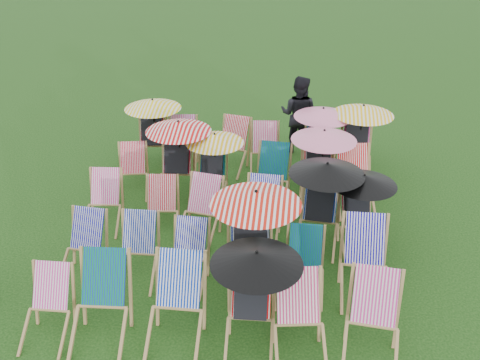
# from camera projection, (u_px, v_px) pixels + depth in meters

# --- Properties ---
(ground) EXTENTS (100.00, 100.00, 0.00)m
(ground) POSITION_uv_depth(u_px,v_px,m) (232.00, 238.00, 8.35)
(ground) COLOR black
(ground) RESTS_ON ground
(deckchair_0) EXTENTS (0.57, 0.78, 0.83)m
(deckchair_0) POSITION_uv_depth(u_px,v_px,m) (46.00, 308.00, 6.34)
(deckchair_0) COLOR #A4804C
(deckchair_0) RESTS_ON ground
(deckchair_1) EXTENTS (0.72, 0.96, 1.00)m
(deckchair_1) POSITION_uv_depth(u_px,v_px,m) (99.00, 305.00, 6.27)
(deckchair_1) COLOR #A4804C
(deckchair_1) RESTS_ON ground
(deckchair_2) EXTENTS (0.67, 0.94, 1.00)m
(deckchair_2) POSITION_uv_depth(u_px,v_px,m) (175.00, 306.00, 6.24)
(deckchair_2) COLOR #A4804C
(deckchair_2) RESTS_ON ground
(deckchair_3) EXTENTS (1.06, 1.11, 1.26)m
(deckchair_3) POSITION_uv_depth(u_px,v_px,m) (252.00, 299.00, 6.12)
(deckchair_3) COLOR #A4804C
(deckchair_3) RESTS_ON ground
(deckchair_4) EXTENTS (0.75, 0.95, 0.94)m
(deckchair_4) POSITION_uv_depth(u_px,v_px,m) (300.00, 323.00, 6.05)
(deckchair_4) COLOR #A4804C
(deckchair_4) RESTS_ON ground
(deckchair_5) EXTENTS (0.73, 0.95, 0.97)m
(deckchair_5) POSITION_uv_depth(u_px,v_px,m) (373.00, 324.00, 6.02)
(deckchair_5) COLOR #A4804C
(deckchair_5) RESTS_ON ground
(deckchair_6) EXTENTS (0.62, 0.83, 0.86)m
(deckchair_6) POSITION_uv_depth(u_px,v_px,m) (82.00, 248.00, 7.39)
(deckchair_6) COLOR #A4804C
(deckchair_6) RESTS_ON ground
(deckchair_7) EXTENTS (0.60, 0.82, 0.87)m
(deckchair_7) POSITION_uv_depth(u_px,v_px,m) (136.00, 251.00, 7.31)
(deckchair_7) COLOR #A4804C
(deckchair_7) RESTS_ON ground
(deckchair_8) EXTENTS (0.58, 0.79, 0.83)m
(deckchair_8) POSITION_uv_depth(u_px,v_px,m) (187.00, 257.00, 7.23)
(deckchair_8) COLOR #A4804C
(deckchair_8) RESTS_ON ground
(deckchair_9) EXTENTS (1.20, 1.29, 1.42)m
(deckchair_9) POSITION_uv_depth(u_px,v_px,m) (252.00, 240.00, 7.00)
(deckchair_9) COLOR #A4804C
(deckchair_9) RESTS_ON ground
(deckchair_10) EXTENTS (0.55, 0.78, 0.84)m
(deckchair_10) POSITION_uv_depth(u_px,v_px,m) (305.00, 266.00, 7.06)
(deckchair_10) COLOR #A4804C
(deckchair_10) RESTS_ON ground
(deckchair_11) EXTENTS (0.68, 0.94, 1.00)m
(deckchair_11) POSITION_uv_depth(u_px,v_px,m) (365.00, 263.00, 6.98)
(deckchair_11) COLOR #A4804C
(deckchair_11) RESTS_ON ground
(deckchair_12) EXTENTS (0.64, 0.84, 0.86)m
(deckchair_12) POSITION_uv_depth(u_px,v_px,m) (103.00, 202.00, 8.47)
(deckchair_12) COLOR #A4804C
(deckchair_12) RESTS_ON ground
(deckchair_13) EXTENTS (0.64, 0.82, 0.83)m
(deckchair_13) POSITION_uv_depth(u_px,v_px,m) (161.00, 209.00, 8.33)
(deckchair_13) COLOR #A4804C
(deckchair_13) RESTS_ON ground
(deckchair_14) EXTENTS (0.73, 0.92, 0.90)m
(deckchair_14) POSITION_uv_depth(u_px,v_px,m) (199.00, 211.00, 8.20)
(deckchair_14) COLOR #A4804C
(deckchair_14) RESTS_ON ground
(deckchair_15) EXTENTS (0.64, 0.86, 0.90)m
(deckchair_15) POSITION_uv_depth(u_px,v_px,m) (261.00, 212.00, 8.17)
(deckchair_15) COLOR #A4804C
(deckchair_15) RESTS_ON ground
(deckchair_16) EXTENTS (1.11, 1.17, 1.32)m
(deckchair_16) POSITION_uv_depth(u_px,v_px,m) (321.00, 204.00, 7.92)
(deckchair_16) COLOR #A4804C
(deckchair_16) RESTS_ON ground
(deckchair_17) EXTENTS (0.97, 1.05, 1.15)m
(deckchair_17) POSITION_uv_depth(u_px,v_px,m) (360.00, 210.00, 7.92)
(deckchair_17) COLOR #A4804C
(deckchair_17) RESTS_ON ground
(deckchair_18) EXTENTS (0.69, 0.86, 0.83)m
(deckchair_18) POSITION_uv_depth(u_px,v_px,m) (132.00, 171.00, 9.43)
(deckchair_18) COLOR #A4804C
(deckchair_18) RESTS_ON ground
(deckchair_19) EXTENTS (1.13, 1.19, 1.34)m
(deckchair_19) POSITION_uv_depth(u_px,v_px,m) (176.00, 158.00, 9.25)
(deckchair_19) COLOR #A4804C
(deckchair_19) RESTS_ON ground
(deckchair_20) EXTENTS (1.00, 1.05, 1.18)m
(deckchair_20) POSITION_uv_depth(u_px,v_px,m) (212.00, 166.00, 9.15)
(deckchair_20) COLOR #A4804C
(deckchair_20) RESTS_ON ground
(deckchair_21) EXTENTS (0.71, 0.93, 0.96)m
(deckchair_21) POSITION_uv_depth(u_px,v_px,m) (271.00, 177.00, 9.12)
(deckchair_21) COLOR #A4804C
(deckchair_21) RESTS_ON ground
(deckchair_22) EXTENTS (1.09, 1.16, 1.30)m
(deckchair_22) POSITION_uv_depth(u_px,v_px,m) (320.00, 166.00, 9.01)
(deckchair_22) COLOR #A4804C
(deckchair_22) RESTS_ON ground
(deckchair_23) EXTENTS (0.80, 1.01, 1.00)m
(deckchair_23) POSITION_uv_depth(u_px,v_px,m) (355.00, 181.00, 8.94)
(deckchair_23) COLOR #A4804C
(deckchair_23) RESTS_ON ground
(deckchair_24) EXTENTS (1.08, 1.16, 1.29)m
(deckchair_24) POSITION_uv_depth(u_px,v_px,m) (152.00, 131.00, 10.34)
(deckchair_24) COLOR #A4804C
(deckchair_24) RESTS_ON ground
(deckchair_25) EXTENTS (0.70, 0.91, 0.92)m
(deckchair_25) POSITION_uv_depth(u_px,v_px,m) (182.00, 145.00, 10.31)
(deckchair_25) COLOR #A4804C
(deckchair_25) RESTS_ON ground
(deckchair_26) EXTENTS (0.79, 0.97, 0.94)m
(deckchair_26) POSITION_uv_depth(u_px,v_px,m) (231.00, 146.00, 10.24)
(deckchair_26) COLOR #A4804C
(deckchair_26) RESTS_ON ground
(deckchair_27) EXTENTS (0.67, 0.87, 0.89)m
(deckchair_27) POSITION_uv_depth(u_px,v_px,m) (265.00, 150.00, 10.12)
(deckchair_27) COLOR #A4804C
(deckchair_27) RESTS_ON ground
(deckchair_28) EXTENTS (1.07, 1.13, 1.27)m
(deckchair_28) POSITION_uv_depth(u_px,v_px,m) (318.00, 140.00, 9.98)
(deckchair_28) COLOR #A4804C
(deckchair_28) RESTS_ON ground
(deckchair_29) EXTENTS (1.13, 1.17, 1.34)m
(deckchair_29) POSITION_uv_depth(u_px,v_px,m) (358.00, 139.00, 9.94)
(deckchair_29) COLOR #A4804C
(deckchair_29) RESTS_ON ground
(person_rear) EXTENTS (0.91, 0.80, 1.59)m
(person_rear) POSITION_uv_depth(u_px,v_px,m) (299.00, 114.00, 10.80)
(person_rear) COLOR black
(person_rear) RESTS_ON ground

